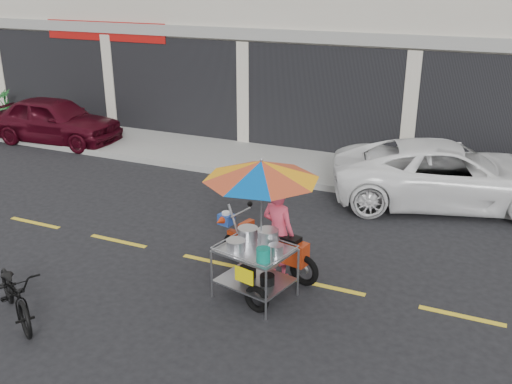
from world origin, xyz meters
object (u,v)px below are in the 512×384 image
at_px(white_pickup, 448,174).
at_px(food_vendor_rig, 266,206).
at_px(maroon_sedan, 55,120).
at_px(near_bicycle, 15,293).

height_order(white_pickup, food_vendor_rig, food_vendor_rig).
distance_m(maroon_sedan, white_pickup, 10.86).
xyz_separation_m(maroon_sedan, food_vendor_rig, (8.74, -5.05, 0.72)).
xyz_separation_m(maroon_sedan, white_pickup, (10.86, -0.30, -0.00)).
height_order(near_bicycle, food_vendor_rig, food_vendor_rig).
relative_size(white_pickup, food_vendor_rig, 2.16).
relative_size(near_bicycle, food_vendor_rig, 0.73).
relative_size(maroon_sedan, near_bicycle, 2.43).
distance_m(white_pickup, food_vendor_rig, 5.25).
relative_size(maroon_sedan, white_pickup, 0.82).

